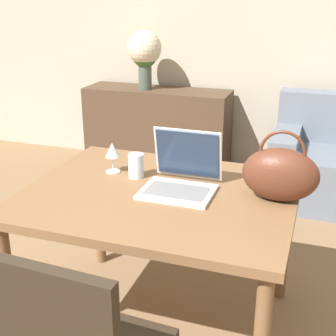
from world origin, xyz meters
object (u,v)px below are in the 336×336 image
(laptop, at_px, (182,174))
(flower_vase, at_px, (145,52))
(handbag, at_px, (280,174))
(wine_glass, at_px, (112,152))
(drinking_glass, at_px, (136,166))

(laptop, height_order, flower_vase, flower_vase)
(handbag, bearing_deg, wine_glass, 175.16)
(drinking_glass, height_order, flower_vase, flower_vase)
(flower_vase, bearing_deg, handbag, -54.54)
(laptop, distance_m, drinking_glass, 0.25)
(handbag, height_order, flower_vase, flower_vase)
(laptop, height_order, wine_glass, laptop)
(drinking_glass, relative_size, flower_vase, 0.23)
(laptop, bearing_deg, handbag, 0.84)
(laptop, bearing_deg, wine_glass, 168.82)
(laptop, xyz_separation_m, drinking_glass, (-0.25, 0.05, -0.01))
(laptop, distance_m, wine_glass, 0.39)
(laptop, distance_m, handbag, 0.44)
(laptop, relative_size, wine_glass, 2.09)
(wine_glass, distance_m, handbag, 0.83)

